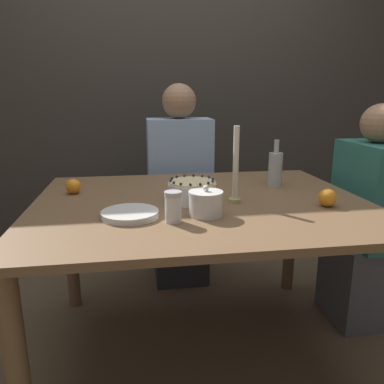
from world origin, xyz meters
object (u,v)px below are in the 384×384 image
Objects in this scene: sugar_bowl at (206,203)px; sugar_shaker at (173,207)px; cake at (192,191)px; bottle at (275,169)px; candle at (236,171)px; person_man_blue_shirt at (180,198)px; person_woman_floral at (367,232)px.

sugar_shaker is at bearing -156.24° from sugar_bowl.
cake is 0.89× the size of bottle.
bottle is at bearing 43.24° from candle.
sugar_bowl reaches higher than sugar_shaker.
sugar_bowl is at bearing 88.76° from person_man_blue_shirt.
person_man_blue_shirt reaches higher than cake.
sugar_shaker is 0.35× the size of candle.
sugar_shaker is 0.74m from bottle.
cake is 0.16× the size of person_man_blue_shirt.
bottle is (0.28, 0.26, -0.05)m from candle.
sugar_shaker is at bearing -143.66° from candle.
cake is 0.21m from candle.
candle reaches higher than sugar_shaker.
sugar_bowl is at bearing -135.50° from candle.
candle is 0.91m from person_man_blue_shirt.
person_man_blue_shirt reaches higher than sugar_bowl.
person_woman_floral reaches higher than bottle.
bottle is 0.62m from person_woman_floral.
bottle is (0.43, 0.42, 0.04)m from sugar_bowl.
sugar_shaker is (-0.13, -0.06, 0.01)m from sugar_bowl.
person_man_blue_shirt is (-0.13, 0.83, -0.34)m from candle.
person_woman_floral is (0.92, -0.63, -0.05)m from person_man_blue_shirt.
candle reaches higher than cake.
sugar_bowl is at bearing -136.30° from bottle.
sugar_bowl is 0.14m from sugar_shaker.
candle is at bearing -16.32° from cake.
person_woman_floral is (1.07, 0.41, -0.31)m from sugar_shaker.
sugar_shaker is 1.19m from person_woman_floral.
sugar_shaker is at bearing 81.71° from person_man_blue_shirt.
sugar_shaker is 0.10× the size of person_woman_floral.
candle is at bearing 99.20° from person_man_blue_shirt.
person_woman_floral is at bearing 14.46° from candle.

